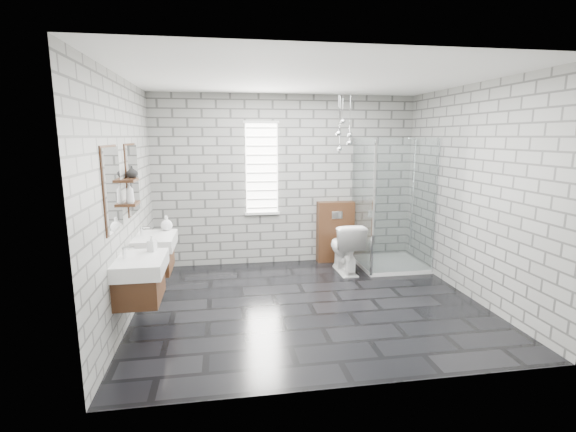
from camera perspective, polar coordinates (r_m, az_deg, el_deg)
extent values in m
cube|color=black|center=(5.34, 2.88, -11.89)|extent=(4.20, 3.60, 0.02)
cube|color=white|center=(4.97, 3.19, 18.45)|extent=(4.20, 3.60, 0.02)
cube|color=gray|center=(6.74, -0.23, 4.87)|extent=(4.20, 0.02, 2.70)
cube|color=gray|center=(3.26, 9.75, -1.75)|extent=(4.20, 0.02, 2.70)
cube|color=gray|center=(4.98, -21.46, 1.99)|extent=(0.02, 3.60, 2.70)
cube|color=gray|center=(5.80, 23.90, 2.96)|extent=(0.02, 3.60, 2.70)
cube|color=#492A16|center=(4.56, -19.57, -9.02)|extent=(0.42, 0.62, 0.30)
cube|color=silver|center=(4.52, -17.08, -8.65)|extent=(0.02, 0.35, 0.01)
cube|color=white|center=(4.49, -19.44, -6.31)|extent=(0.47, 0.70, 0.15)
cylinder|color=silver|center=(4.48, -21.50, -4.67)|extent=(0.04, 0.04, 0.12)
cylinder|color=silver|center=(4.46, -20.92, -4.05)|extent=(0.10, 0.02, 0.02)
cube|color=white|center=(4.38, -22.87, 3.42)|extent=(0.03, 0.55, 0.80)
cube|color=#492A16|center=(4.38, -23.03, 3.41)|extent=(0.01, 0.59, 0.84)
cube|color=#492A16|center=(5.47, -17.80, -5.63)|extent=(0.42, 0.62, 0.30)
cube|color=silver|center=(5.43, -15.73, -5.29)|extent=(0.02, 0.35, 0.01)
cube|color=white|center=(5.41, -17.68, -3.33)|extent=(0.47, 0.70, 0.15)
cylinder|color=silver|center=(5.40, -19.38, -1.98)|extent=(0.04, 0.04, 0.12)
cylinder|color=silver|center=(5.38, -18.89, -1.45)|extent=(0.10, 0.02, 0.02)
cube|color=white|center=(5.32, -20.48, 4.75)|extent=(0.03, 0.55, 0.80)
cube|color=#492A16|center=(5.32, -20.60, 4.74)|extent=(0.01, 0.59, 0.84)
cube|color=#492A16|center=(4.92, -20.65, 1.59)|extent=(0.14, 0.30, 0.03)
cube|color=#492A16|center=(4.89, -20.85, 4.60)|extent=(0.14, 0.30, 0.03)
cube|color=white|center=(6.65, -3.62, 6.49)|extent=(0.50, 0.02, 1.40)
cube|color=silver|center=(6.62, -3.68, 12.71)|extent=(0.56, 0.04, 0.04)
cube|color=silver|center=(6.73, -3.54, 0.36)|extent=(0.56, 0.04, 0.04)
cube|color=silver|center=(6.71, -3.54, 1.10)|extent=(0.48, 0.01, 0.02)
cube|color=silver|center=(6.68, -3.56, 2.29)|extent=(0.48, 0.01, 0.02)
cube|color=silver|center=(6.66, -3.57, 3.48)|extent=(0.48, 0.01, 0.02)
cube|color=silver|center=(6.65, -3.58, 4.68)|extent=(0.48, 0.01, 0.02)
cube|color=silver|center=(6.63, -3.60, 5.88)|extent=(0.48, 0.01, 0.02)
cube|color=silver|center=(6.62, -3.61, 7.08)|extent=(0.48, 0.01, 0.02)
cube|color=silver|center=(6.62, -3.63, 8.29)|extent=(0.48, 0.01, 0.02)
cube|color=silver|center=(6.61, -3.64, 9.51)|extent=(0.48, 0.01, 0.02)
cube|color=silver|center=(6.61, -3.66, 10.72)|extent=(0.48, 0.01, 0.03)
cube|color=silver|center=(6.61, -3.67, 11.93)|extent=(0.48, 0.01, 0.03)
cube|color=#492A16|center=(6.94, 6.46, -2.14)|extent=(0.60, 0.20, 1.00)
cube|color=silver|center=(6.78, 6.75, 0.13)|extent=(0.18, 0.01, 0.12)
cube|color=white|center=(6.96, 13.67, -6.36)|extent=(1.00, 1.00, 0.06)
cube|color=silver|center=(6.30, 15.79, 1.09)|extent=(1.00, 0.01, 2.00)
cube|color=silver|center=(6.56, 10.11, 1.71)|extent=(0.01, 1.00, 2.00)
cube|color=silver|center=(6.11, 11.61, 0.99)|extent=(0.03, 0.03, 2.00)
cube|color=silver|center=(6.51, 19.62, 1.18)|extent=(0.03, 0.03, 2.00)
cylinder|color=silver|center=(7.09, 16.72, 2.67)|extent=(0.02, 0.02, 1.80)
cylinder|color=silver|center=(6.99, 16.53, 10.14)|extent=(0.14, 0.14, 0.02)
sphere|color=silver|center=(6.34, 6.89, 11.15)|extent=(0.09, 0.09, 0.09)
cylinder|color=silver|center=(6.36, 6.96, 14.09)|extent=(0.01, 0.01, 0.56)
sphere|color=silver|center=(6.43, 8.38, 9.87)|extent=(0.09, 0.09, 0.09)
cylinder|color=silver|center=(6.44, 8.48, 13.38)|extent=(0.01, 0.01, 0.70)
sphere|color=silver|center=(6.54, 7.45, 12.72)|extent=(0.09, 0.09, 0.09)
cylinder|color=silver|center=(6.56, 7.51, 14.77)|extent=(0.01, 0.01, 0.38)
sphere|color=silver|center=(6.45, 7.03, 9.12)|extent=(0.09, 0.09, 0.09)
cylinder|color=silver|center=(6.45, 7.12, 13.02)|extent=(0.01, 0.01, 0.79)
sphere|color=silver|center=(6.51, 8.40, 10.94)|extent=(0.09, 0.09, 0.09)
cylinder|color=silver|center=(6.52, 8.48, 13.88)|extent=(0.01, 0.01, 0.58)
imported|color=white|center=(6.44, 7.80, -4.25)|extent=(0.44, 0.76, 0.77)
imported|color=#B2B2B2|center=(4.65, -18.13, -3.56)|extent=(0.10, 0.10, 0.18)
imported|color=#B2B2B2|center=(5.63, -16.28, -0.93)|extent=(0.19, 0.19, 0.19)
imported|color=#B2B2B2|center=(4.82, -20.82, 2.94)|extent=(0.10, 0.10, 0.23)
imported|color=#B2B2B2|center=(4.98, -20.56, 5.66)|extent=(0.14, 0.14, 0.13)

